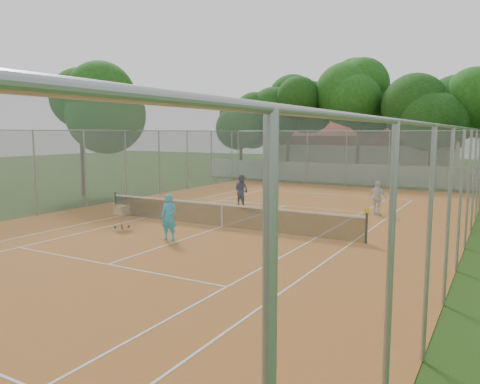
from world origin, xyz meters
The scene contains 12 objects.
ground centered at (0.00, 0.00, 0.00)m, with size 120.00×120.00×0.00m, color #1A340E.
court_pad centered at (0.00, 0.00, 0.01)m, with size 18.00×34.00×0.02m, color #B66123.
court_lines centered at (0.00, 0.00, 0.02)m, with size 10.98×23.78×0.01m, color white.
tennis_net centered at (0.00, 0.00, 0.51)m, with size 11.88×0.10×0.98m, color black.
perimeter_fence centered at (0.00, 0.00, 2.00)m, with size 18.00×34.00×4.00m, color slate.
boundary_wall centered at (0.00, 19.00, 0.75)m, with size 26.00×0.30×1.50m, color white.
clubhouse centered at (-2.00, 29.00, 2.20)m, with size 16.40×9.00×4.40m, color beige.
tropical_trees centered at (0.00, 22.00, 5.00)m, with size 29.00×19.00×10.00m, color black.
player_near centered at (-0.37, -3.01, 0.86)m, with size 0.61×0.40×1.68m, color #1CACF1.
player_far_left centered at (-1.92, 5.02, 0.86)m, with size 0.81×0.63×1.67m, color #271A4E.
player_far_right centered at (4.90, 5.98, 0.83)m, with size 0.95×0.39×1.62m, color white.
ball_hopper centered at (-3.39, -2.26, 0.53)m, with size 0.49×0.49×1.02m, color silver.
Camera 1 is at (10.02, -16.11, 3.88)m, focal length 35.00 mm.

